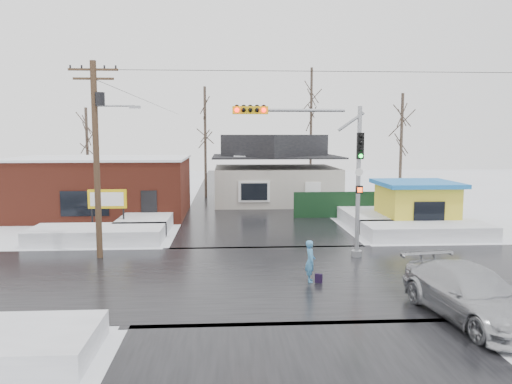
{
  "coord_description": "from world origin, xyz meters",
  "views": [
    {
      "loc": [
        -2.07,
        -19.61,
        5.72
      ],
      "look_at": [
        -0.69,
        3.86,
        3.0
      ],
      "focal_mm": 35.0,
      "sensor_mm": 36.0,
      "label": 1
    }
  ],
  "objects": [
    {
      "name": "brick_building",
      "position": [
        -11.0,
        15.99,
        2.08
      ],
      "size": [
        12.2,
        8.2,
        4.12
      ],
      "color": "maroon",
      "rests_on": "ground"
    },
    {
      "name": "shopping_bag",
      "position": [
        1.45,
        -1.05,
        0.17
      ],
      "size": [
        0.3,
        0.22,
        0.35
      ],
      "primitive_type": "cube",
      "rotation": [
        0.0,
        0.0,
        -0.42
      ],
      "color": "black",
      "rests_on": "ground"
    },
    {
      "name": "ground",
      "position": [
        0.0,
        0.0,
        0.0
      ],
      "size": [
        120.0,
        120.0,
        0.0
      ],
      "primitive_type": "plane",
      "color": "white",
      "rests_on": "ground"
    },
    {
      "name": "traffic_signal",
      "position": [
        2.43,
        2.97,
        4.54
      ],
      "size": [
        6.05,
        0.68,
        7.0
      ],
      "color": "gray",
      "rests_on": "ground"
    },
    {
      "name": "car",
      "position": [
        5.45,
        -5.07,
        0.8
      ],
      "size": [
        3.07,
        5.81,
        1.6
      ],
      "primitive_type": "imported",
      "rotation": [
        0.0,
        0.0,
        0.15
      ],
      "color": "#AAACB2",
      "rests_on": "ground"
    },
    {
      "name": "snowbank_ne",
      "position": [
        9.0,
        7.0,
        0.4
      ],
      "size": [
        7.0,
        3.0,
        0.8
      ],
      "primitive_type": "cube",
      "color": "white",
      "rests_on": "ground"
    },
    {
      "name": "snowbank_nside_e",
      "position": [
        7.0,
        12.0,
        0.4
      ],
      "size": [
        3.0,
        8.0,
        0.8
      ],
      "primitive_type": "cube",
      "color": "white",
      "rests_on": "ground"
    },
    {
      "name": "snowbank_nside_w",
      "position": [
        -7.0,
        12.0,
        0.4
      ],
      "size": [
        3.0,
        8.0,
        0.8
      ],
      "primitive_type": "cube",
      "color": "white",
      "rests_on": "ground"
    },
    {
      "name": "snowbank_nw",
      "position": [
        -9.0,
        7.0,
        0.4
      ],
      "size": [
        7.0,
        3.0,
        0.8
      ],
      "primitive_type": "cube",
      "color": "white",
      "rests_on": "ground"
    },
    {
      "name": "fence",
      "position": [
        6.5,
        14.0,
        0.9
      ],
      "size": [
        8.0,
        0.12,
        1.8
      ],
      "primitive_type": "cube",
      "color": "black",
      "rests_on": "ground"
    },
    {
      "name": "tree_far_right",
      "position": [
        12.0,
        20.0,
        7.16
      ],
      "size": [
        3.0,
        3.0,
        9.0
      ],
      "color": "#332821",
      "rests_on": "ground"
    },
    {
      "name": "marquee_sign",
      "position": [
        -9.0,
        9.49,
        1.92
      ],
      "size": [
        2.2,
        0.21,
        2.55
      ],
      "color": "black",
      "rests_on": "ground"
    },
    {
      "name": "road_ns",
      "position": [
        0.0,
        0.0,
        0.01
      ],
      "size": [
        10.0,
        120.0,
        0.02
      ],
      "primitive_type": "cube",
      "color": "black",
      "rests_on": "ground"
    },
    {
      "name": "house",
      "position": [
        2.0,
        22.0,
        2.62
      ],
      "size": [
        10.4,
        8.4,
        5.76
      ],
      "color": "#B9B2A7",
      "rests_on": "ground"
    },
    {
      "name": "road_ew",
      "position": [
        0.0,
        0.0,
        0.01
      ],
      "size": [
        120.0,
        10.0,
        0.02
      ],
      "primitive_type": "cube",
      "color": "black",
      "rests_on": "ground"
    },
    {
      "name": "tree_far_west",
      "position": [
        -14.0,
        24.0,
        6.36
      ],
      "size": [
        3.0,
        3.0,
        8.0
      ],
      "color": "#332821",
      "rests_on": "ground"
    },
    {
      "name": "kiosk",
      "position": [
        9.5,
        9.99,
        1.46
      ],
      "size": [
        4.6,
        4.6,
        2.88
      ],
      "color": "gold",
      "rests_on": "ground"
    },
    {
      "name": "tree_far_mid",
      "position": [
        6.0,
        28.0,
        9.54
      ],
      "size": [
        3.0,
        3.0,
        12.0
      ],
      "color": "#332821",
      "rests_on": "ground"
    },
    {
      "name": "utility_pole",
      "position": [
        -7.93,
        3.5,
        5.11
      ],
      "size": [
        3.15,
        0.44,
        9.0
      ],
      "color": "#382619",
      "rests_on": "ground"
    },
    {
      "name": "pedestrian",
      "position": [
        1.15,
        -0.86,
        0.81
      ],
      "size": [
        0.43,
        0.62,
        1.63
      ],
      "primitive_type": "imported",
      "rotation": [
        0.0,
        0.0,
        1.5
      ],
      "color": "#4287BA",
      "rests_on": "ground"
    },
    {
      "name": "tree_far_left",
      "position": [
        -4.0,
        26.0,
        7.95
      ],
      "size": [
        3.0,
        3.0,
        10.0
      ],
      "color": "#332821",
      "rests_on": "ground"
    }
  ]
}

